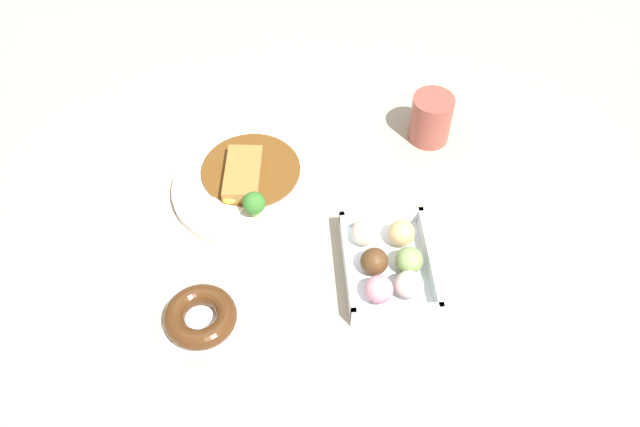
{
  "coord_description": "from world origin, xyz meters",
  "views": [
    {
      "loc": [
        -0.77,
        0.04,
        0.91
      ],
      "look_at": [
        -0.06,
        -0.01,
        0.03
      ],
      "focal_mm": 38.1,
      "sensor_mm": 36.0,
      "label": 1
    }
  ],
  "objects_px": {
    "chocolate_ring_donut": "(201,317)",
    "coffee_mug": "(431,118)",
    "donut_box": "(389,263)",
    "curry_plate": "(245,185)"
  },
  "relations": [
    {
      "from": "donut_box",
      "to": "coffee_mug",
      "type": "xyz_separation_m",
      "value": [
        0.3,
        -0.12,
        0.02
      ]
    },
    {
      "from": "curry_plate",
      "to": "chocolate_ring_donut",
      "type": "bearing_deg",
      "value": 165.34
    },
    {
      "from": "chocolate_ring_donut",
      "to": "coffee_mug",
      "type": "distance_m",
      "value": 0.55
    },
    {
      "from": "coffee_mug",
      "to": "donut_box",
      "type": "bearing_deg",
      "value": 158.48
    },
    {
      "from": "chocolate_ring_donut",
      "to": "coffee_mug",
      "type": "relative_size",
      "value": 1.35
    },
    {
      "from": "curry_plate",
      "to": "coffee_mug",
      "type": "distance_m",
      "value": 0.36
    },
    {
      "from": "coffee_mug",
      "to": "curry_plate",
      "type": "bearing_deg",
      "value": 107.68
    },
    {
      "from": "curry_plate",
      "to": "coffee_mug",
      "type": "height_order",
      "value": "coffee_mug"
    },
    {
      "from": "donut_box",
      "to": "chocolate_ring_donut",
      "type": "relative_size",
      "value": 1.51
    },
    {
      "from": "chocolate_ring_donut",
      "to": "coffee_mug",
      "type": "height_order",
      "value": "coffee_mug"
    }
  ]
}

